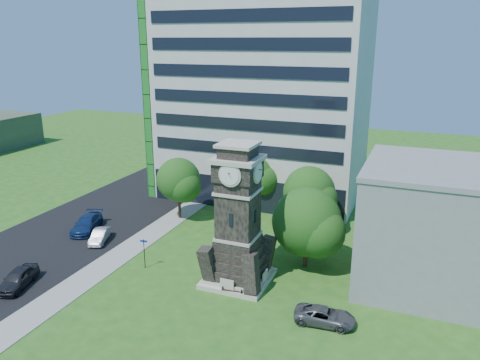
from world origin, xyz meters
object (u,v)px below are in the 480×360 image
at_px(clock_tower, 238,224).
at_px(car_street_mid, 100,236).
at_px(street_sign, 144,250).
at_px(park_bench, 233,289).
at_px(car_street_north, 87,224).
at_px(car_street_south, 18,278).
at_px(car_east_lot, 325,316).

relative_size(clock_tower, car_street_mid, 3.18).
height_order(clock_tower, street_sign, clock_tower).
xyz_separation_m(car_street_mid, park_bench, (16.82, -4.54, -0.15)).
bearing_deg(car_street_mid, car_street_north, 128.34).
relative_size(car_street_south, car_street_north, 0.84).
height_order(park_bench, street_sign, street_sign).
bearing_deg(car_street_north, park_bench, -36.26).
distance_m(car_street_north, car_east_lot, 28.92).
xyz_separation_m(park_bench, street_sign, (-9.27, 1.31, 1.29)).
relative_size(car_street_mid, car_street_north, 0.71).
bearing_deg(car_street_north, car_street_south, -95.99).
xyz_separation_m(car_street_mid, street_sign, (7.55, -3.23, 1.14)).
xyz_separation_m(car_east_lot, street_sign, (-17.14, 2.55, 1.15)).
distance_m(clock_tower, car_east_lot, 10.20).
bearing_deg(car_street_south, car_east_lot, -6.05).
height_order(clock_tower, car_street_north, clock_tower).
xyz_separation_m(clock_tower, car_street_south, (-16.89, -7.91, -4.51)).
height_order(car_street_north, street_sign, street_sign).
distance_m(car_street_south, street_sign, 10.67).
xyz_separation_m(car_street_mid, car_street_north, (-3.19, 1.90, 0.16)).
bearing_deg(car_street_mid, car_east_lot, -34.12).
bearing_deg(street_sign, car_street_south, -148.63).
distance_m(clock_tower, car_street_mid, 17.14).
bearing_deg(car_street_north, car_east_lot, -33.83).
xyz_separation_m(clock_tower, street_sign, (-8.80, -1.02, -3.51)).
distance_m(car_street_north, street_sign, 11.94).
xyz_separation_m(car_street_south, park_bench, (17.36, 5.58, -0.29)).
relative_size(car_street_mid, street_sign, 1.35).
height_order(clock_tower, car_street_mid, clock_tower).
relative_size(car_street_south, car_east_lot, 1.01).
distance_m(car_street_mid, car_east_lot, 25.36).
height_order(car_street_south, car_street_mid, car_street_south).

